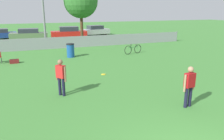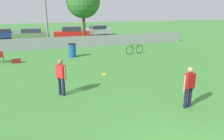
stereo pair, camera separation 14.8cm
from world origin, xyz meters
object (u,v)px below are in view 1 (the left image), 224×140
player_thrower_red (61,75)px  parked_car_olive (29,34)px  gear_bag_sideline (14,61)px  parked_car_silver (95,30)px  parked_car_red (69,33)px  bicycle_sideline (133,49)px  trash_bin (71,50)px  player_defender_red (189,84)px  frisbee_disc (103,74)px  tree_near_pole (81,1)px

player_thrower_red → parked_car_olive: bearing=143.9°
gear_bag_sideline → parked_car_silver: (10.30, 14.42, 0.54)m
parked_car_red → gear_bag_sideline: bearing=-112.6°
parked_car_red → bicycle_sideline: bearing=-71.6°
trash_bin → parked_car_silver: bearing=65.7°
parked_car_silver → player_thrower_red: bearing=-118.8°
bicycle_sideline → trash_bin: trash_bin is taller
player_defender_red → parked_car_red: player_defender_red is taller
player_thrower_red → parked_car_olive: player_thrower_red is taller
player_thrower_red → bicycle_sideline: (7.04, 7.20, -0.54)m
bicycle_sideline → gear_bag_sideline: 9.22m
trash_bin → gear_bag_sideline: size_ratio=1.78×
player_defender_red → gear_bag_sideline: 12.03m
player_defender_red → gear_bag_sideline: (-6.50, 10.09, -0.79)m
trash_bin → parked_car_silver: size_ratio=0.26×
frisbee_disc → parked_car_silver: parked_car_silver is taller
tree_near_pole → player_thrower_red: bearing=-107.0°
player_defender_red → frisbee_disc: player_defender_red is taller
tree_near_pole → frisbee_disc: bearing=-98.2°
tree_near_pole → gear_bag_sideline: tree_near_pole is taller
tree_near_pole → parked_car_red: tree_near_pole is taller
player_thrower_red → parked_car_red: bearing=129.8°
frisbee_disc → parked_car_silver: size_ratio=0.06×
trash_bin → player_thrower_red: bearing=-103.6°
tree_near_pole → player_thrower_red: tree_near_pole is taller
trash_bin → parked_car_silver: parked_car_silver is taller
parked_car_olive → trash_bin: bearing=-71.7°
bicycle_sideline → player_defender_red: bearing=-116.9°
tree_near_pole → trash_bin: 8.40m
player_defender_red → frisbee_disc: 5.56m
tree_near_pole → bicycle_sideline: (2.54, -7.49, -4.08)m
trash_bin → gear_bag_sideline: trash_bin is taller
tree_near_pole → parked_car_olive: size_ratio=1.39×
parked_car_silver → frisbee_disc: bearing=-113.8°
player_defender_red → parked_car_red: bearing=82.9°
player_thrower_red → parked_car_red: 19.77m
player_defender_red → bicycle_sideline: player_defender_red is taller
bicycle_sideline → parked_car_silver: bearing=73.9°
tree_near_pole → bicycle_sideline: 8.91m
player_thrower_red → trash_bin: 7.97m
gear_bag_sideline → trash_bin: bearing=8.0°
gear_bag_sideline → parked_car_red: 13.65m
player_defender_red → parked_car_silver: (3.80, 24.51, -0.25)m
parked_car_silver → parked_car_red: bearing=-160.5°
player_defender_red → trash_bin: 10.95m
gear_bag_sideline → parked_car_olive: 12.66m
tree_near_pole → parked_car_olive: (-5.42, 5.06, -3.80)m
bicycle_sideline → trash_bin: bearing=162.2°
tree_near_pole → player_defender_red: 17.97m
frisbee_disc → parked_car_silver: 20.02m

